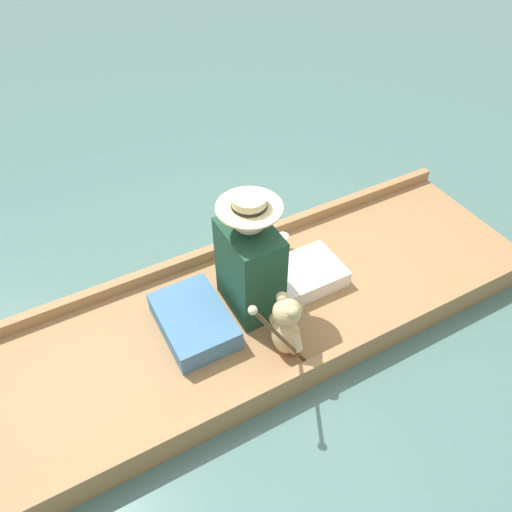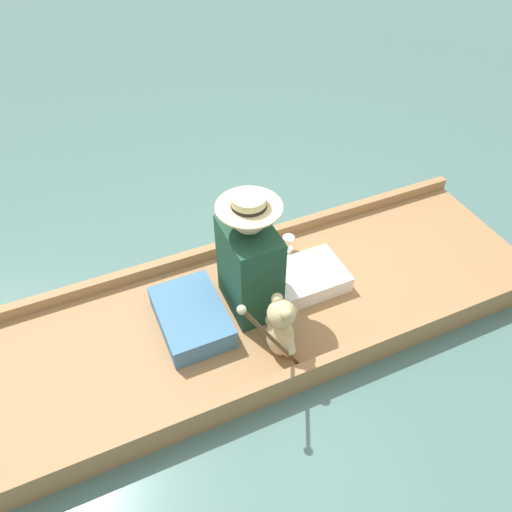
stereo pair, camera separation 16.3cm
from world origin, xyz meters
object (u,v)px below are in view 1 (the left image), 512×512
Objects in this scene: walking_cane at (276,333)px; teddy_bear at (286,327)px; seated_person at (262,264)px; wine_glass at (283,239)px.

teddy_bear is at bearing 131.24° from walking_cane.
walking_cane is at bearing -25.19° from seated_person.
wine_glass is 0.17× the size of walking_cane.
wine_glass is at bearing 150.29° from teddy_bear.
wine_glass is (-0.33, 0.34, -0.21)m from seated_person.
seated_person reaches higher than walking_cane.
wine_glass is at bearing 130.84° from seated_person.
seated_person is 0.56m from walking_cane.
walking_cane is at bearing -33.36° from wine_glass.
teddy_bear is 0.28m from walking_cane.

